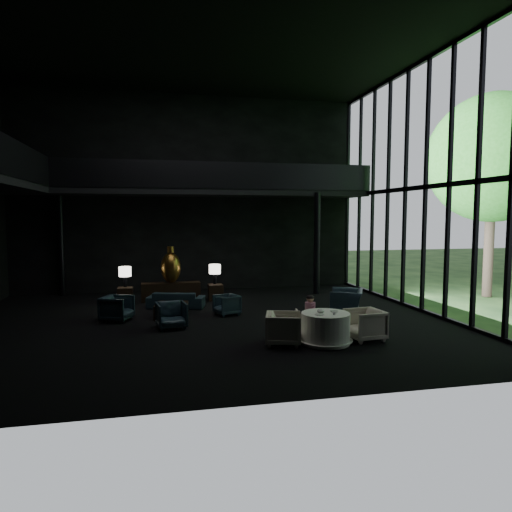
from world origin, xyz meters
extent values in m
cube|color=black|center=(0.00, 0.00, 0.00)|extent=(14.00, 12.00, 0.02)
cube|color=black|center=(0.00, 0.00, 8.00)|extent=(14.00, 12.00, 0.02)
cube|color=black|center=(0.00, 6.00, 4.00)|extent=(14.00, 0.04, 8.00)
cube|color=black|center=(0.00, -6.00, 4.00)|extent=(14.00, 0.04, 8.00)
cube|color=black|center=(1.00, 5.00, 4.00)|extent=(12.00, 2.00, 0.25)
cube|color=black|center=(-5.00, 0.00, 4.60)|extent=(0.06, 12.00, 1.00)
cube|color=black|center=(1.00, 4.00, 4.60)|extent=(12.00, 0.06, 1.00)
cylinder|color=black|center=(-5.00, 5.70, 2.00)|extent=(0.24, 0.24, 4.00)
cylinder|color=black|center=(4.80, 4.00, 2.00)|extent=(0.24, 0.24, 4.00)
cylinder|color=#382D23|center=(11.00, 2.00, 2.45)|extent=(0.36, 0.36, 4.90)
sphere|color=#2B5E21|center=(11.00, 2.00, 5.25)|extent=(4.80, 4.80, 4.80)
cube|color=black|center=(-0.90, 3.64, 0.34)|extent=(2.11, 0.48, 0.67)
ellipsoid|color=#9E6023|center=(-0.90, 3.60, 1.22)|extent=(0.71, 0.71, 1.10)
cylinder|color=#9E6023|center=(-0.90, 3.60, 1.88)|extent=(0.24, 0.24, 0.22)
cube|color=black|center=(-2.50, 3.48, 0.29)|extent=(0.52, 0.52, 0.57)
cylinder|color=black|center=(-2.50, 3.60, 0.76)|extent=(0.13, 0.13, 0.38)
cylinder|color=white|center=(-2.50, 3.60, 1.12)|extent=(0.43, 0.43, 0.35)
cube|color=black|center=(0.70, 3.47, 0.29)|extent=(0.53, 0.53, 0.58)
cylinder|color=black|center=(0.70, 3.62, 0.77)|extent=(0.13, 0.13, 0.38)
cylinder|color=white|center=(0.70, 3.62, 1.13)|extent=(0.43, 0.43, 0.35)
imported|color=#1C2B3F|center=(-0.79, 2.35, 0.33)|extent=(1.77, 0.93, 0.66)
imported|color=#122632|center=(-2.57, 0.77, 0.43)|extent=(1.03, 1.06, 0.86)
imported|color=black|center=(0.72, 0.88, 0.31)|extent=(0.74, 0.76, 0.63)
imported|color=#182437|center=(-1.03, -0.49, 0.41)|extent=(0.90, 0.85, 0.82)
imported|color=black|center=(4.53, 0.41, 0.51)|extent=(1.21, 1.40, 1.03)
cube|color=black|center=(-0.98, 0.92, 0.21)|extent=(1.08, 1.08, 0.42)
cylinder|color=white|center=(2.58, -2.80, 0.38)|extent=(1.18, 1.18, 0.75)
cone|color=white|center=(2.58, -2.80, 0.05)|extent=(1.33, 1.33, 0.10)
imported|color=beige|center=(2.47, -1.98, 0.33)|extent=(0.74, 0.71, 0.67)
imported|color=beige|center=(3.65, -2.73, 0.46)|extent=(0.93, 0.98, 0.93)
imported|color=beige|center=(1.56, -2.68, 0.46)|extent=(1.06, 1.10, 0.93)
cylinder|color=#D59CA9|center=(2.50, -1.88, 0.64)|extent=(0.27, 0.27, 0.39)
sphere|color=#D8A884|center=(2.50, -1.88, 0.94)|extent=(0.19, 0.19, 0.19)
ellipsoid|color=black|center=(2.50, -1.88, 0.97)|extent=(0.20, 0.20, 0.14)
cylinder|color=white|center=(2.35, -2.98, 0.76)|extent=(0.25, 0.25, 0.01)
cylinder|color=white|center=(2.85, -2.66, 0.76)|extent=(0.20, 0.20, 0.01)
cylinder|color=white|center=(2.79, -2.83, 0.76)|extent=(0.16, 0.16, 0.01)
cylinder|color=white|center=(2.77, -2.92, 0.79)|extent=(0.08, 0.08, 0.05)
ellipsoid|color=white|center=(2.47, -2.76, 0.79)|extent=(0.18, 0.18, 0.09)
cylinder|color=#99999E|center=(2.69, -3.05, 0.78)|extent=(0.06, 0.06, 0.06)
camera|label=1|loc=(-1.39, -13.04, 3.09)|focal=32.00mm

